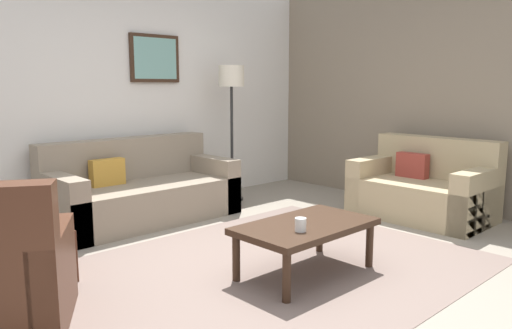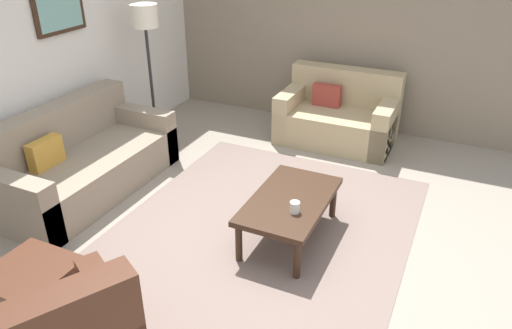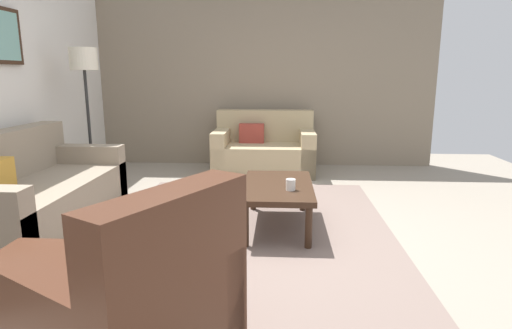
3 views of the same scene
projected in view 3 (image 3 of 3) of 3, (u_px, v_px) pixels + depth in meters
The scene contains 10 objects.
ground_plane at pixel (249, 231), 3.83m from camera, with size 8.00×8.00×0.00m, color gray.
stone_feature_panel at pixel (263, 74), 6.46m from camera, with size 0.12×5.20×2.80m, color gray.
area_rug at pixel (249, 231), 3.83m from camera, with size 3.40×2.60×0.01m, color #7D6960.
couch_main at pixel (27, 195), 3.92m from camera, with size 2.00×0.95×0.88m.
couch_loveseat at pixel (264, 151), 6.15m from camera, with size 0.90×1.43×0.88m.
armchair_leather at pixel (140, 319), 1.92m from camera, with size 1.09×1.09×0.95m.
ottoman at pixel (40, 291), 2.39m from camera, with size 0.56×0.56×0.40m, color #4C2819.
coffee_table at pixel (278, 190), 3.88m from camera, with size 1.10×0.64×0.41m.
cup at pixel (291, 185), 3.67m from camera, with size 0.08×0.08×0.10m, color white.
lamp_standing at pixel (85, 74), 5.00m from camera, with size 0.32×0.32×1.71m.
Camera 3 is at (-3.60, -0.28, 1.41)m, focal length 29.50 mm.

